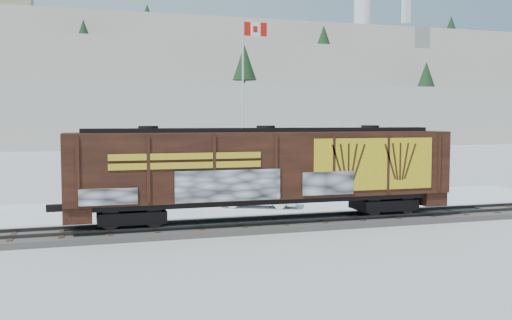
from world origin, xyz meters
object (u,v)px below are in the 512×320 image
object	(u,v)px
flagpole	(244,127)
car_silver	(114,194)
car_dark	(416,186)
car_white	(258,194)
hopper_railcar	(266,168)

from	to	relation	value
flagpole	car_silver	world-z (taller)	flagpole
car_silver	car_dark	xyz separation A→B (m)	(20.42, 0.29, -0.21)
car_white	hopper_railcar	bearing A→B (deg)	-169.64
car_white	car_dark	bearing A→B (deg)	-55.39
car_white	car_silver	bearing A→B (deg)	101.03
hopper_railcar	flagpole	world-z (taller)	flagpole
flagpole	car_white	bearing A→B (deg)	-100.40
hopper_railcar	car_white	xyz separation A→B (m)	(1.50, 6.06, -2.08)
hopper_railcar	car_dark	distance (m)	16.16
flagpole	car_white	xyz separation A→B (m)	(-1.54, -8.38, -3.91)
hopper_railcar	car_white	bearing A→B (deg)	76.10
car_silver	car_dark	world-z (taller)	car_silver
flagpole	car_silver	bearing A→B (deg)	-146.56
car_silver	car_dark	bearing A→B (deg)	-83.59
flagpole	car_silver	size ratio (longest dim) A/B	2.52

